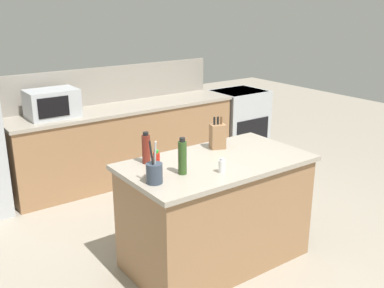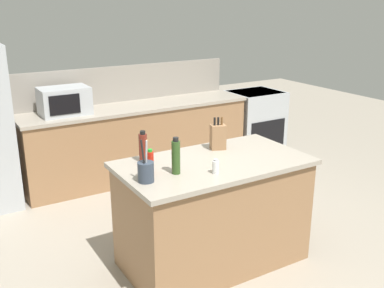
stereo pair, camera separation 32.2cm
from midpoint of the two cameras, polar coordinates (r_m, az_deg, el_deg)
name	(u,v)px [view 2 (the right image)]	position (r m, az deg, el deg)	size (l,w,h in m)	color
ground_plane	(212,260)	(4.13, 4.89, -14.54)	(14.00, 14.00, 0.00)	gray
back_counter_run	(138,141)	(5.80, -5.26, 0.40)	(2.94, 0.66, 0.94)	#936B47
wall_backsplash	(126,83)	(5.91, -6.79, 7.66)	(2.90, 0.03, 0.46)	gray
kitchen_island	(213,212)	(3.90, 5.07, -8.67)	(1.58, 0.88, 0.94)	#936B47
range_oven	(254,121)	(6.80, 9.26, 2.83)	(0.76, 0.65, 0.92)	#ADB2B7
microwave	(64,101)	(5.33, -14.25, 5.31)	(0.55, 0.39, 0.32)	#ADB2B7
knife_block	(218,137)	(3.98, 5.63, 0.91)	(0.16, 0.14, 0.29)	#936B47
utensil_crock	(146,171)	(3.26, -3.09, -3.49)	(0.12, 0.12, 0.32)	#333D4C
hot_sauce_bottle	(150,162)	(3.42, -2.64, -2.30)	(0.05, 0.05, 0.19)	red
salt_shaker	(216,167)	(3.44, 5.71, -2.93)	(0.05, 0.05, 0.12)	silver
vinegar_bottle	(143,147)	(3.65, -3.73, -0.46)	(0.07, 0.07, 0.26)	maroon
spice_jar_oregano	(144,169)	(3.37, -3.35, -3.28)	(0.06, 0.06, 0.12)	#567038
olive_oil_bottle	(176,157)	(3.39, 0.65, -1.66)	(0.07, 0.07, 0.29)	#2D4C1E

